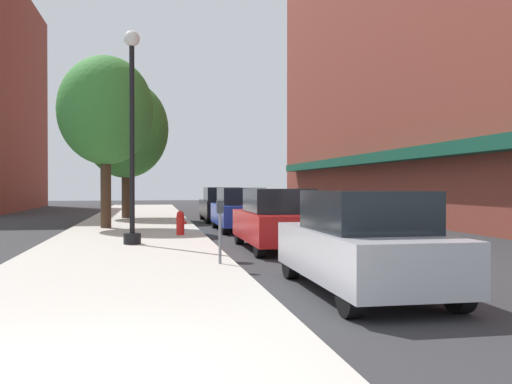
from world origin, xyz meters
name	(u,v)px	position (x,y,z in m)	size (l,w,h in m)	color
ground_plane	(235,228)	(4.00, 18.00, 0.00)	(90.00, 90.00, 0.00)	#2D2D30
sidewalk_slab	(135,227)	(0.00, 19.00, 0.06)	(4.80, 50.00, 0.12)	#B7B2A8
lamppost	(132,133)	(0.13, 11.33, 3.20)	(0.48, 0.48, 5.90)	black
fire_hydrant	(180,223)	(1.59, 14.04, 0.52)	(0.33, 0.26, 0.79)	red
parking_meter_near	(220,224)	(2.05, 6.98, 0.95)	(0.14, 0.09, 1.31)	slate
tree_near	(126,129)	(-0.60, 24.47, 4.57)	(4.27, 4.27, 6.92)	#422D1E
tree_mid	(106,111)	(-1.06, 17.72, 4.61)	(3.62, 3.62, 6.60)	#422D1E
car_silver	(363,243)	(4.00, 3.96, 0.81)	(1.80, 4.30, 1.66)	black
car_red	(277,220)	(4.00, 10.25, 0.81)	(1.80, 4.30, 1.66)	black
car_blue	(240,210)	(4.00, 16.72, 0.81)	(1.80, 4.30, 1.66)	black
car_black	(221,205)	(4.00, 22.57, 0.81)	(1.80, 4.30, 1.66)	black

